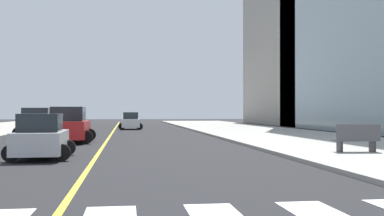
# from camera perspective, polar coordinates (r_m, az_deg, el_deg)

# --- Properties ---
(sidewalk_kerb_east) EXTENTS (10.00, 120.00, 0.15)m
(sidewalk_kerb_east) POSITION_cam_1_polar(r_m,az_deg,el_deg) (25.70, 17.72, -4.21)
(sidewalk_kerb_east) COLOR #9E9B93
(sidewalk_kerb_east) RESTS_ON ground
(lane_divider_paint) EXTENTS (0.16, 80.00, 0.01)m
(lane_divider_paint) POSITION_cam_1_polar(r_m,az_deg,el_deg) (43.20, -9.32, -2.77)
(lane_divider_paint) COLOR yellow
(lane_divider_paint) RESTS_ON ground
(parking_garage_concrete) EXTENTS (18.00, 24.00, 21.13)m
(parking_garage_concrete) POSITION_cam_1_polar(r_m,az_deg,el_deg) (69.49, 15.73, 6.87)
(parking_garage_concrete) COLOR #9E9B93
(parking_garage_concrete) RESTS_ON ground
(car_white_nearest) EXTENTS (2.40, 3.83, 1.71)m
(car_white_nearest) POSITION_cam_1_polar(r_m,az_deg,el_deg) (48.57, -7.25, -1.57)
(car_white_nearest) COLOR silver
(car_white_nearest) RESTS_ON ground
(car_silver_second) EXTENTS (2.45, 3.86, 1.70)m
(car_silver_second) POSITION_cam_1_polar(r_m,az_deg,el_deg) (19.15, -17.39, -3.35)
(car_silver_second) COLOR #B7B7BC
(car_silver_second) RESTS_ON ground
(car_red_third) EXTENTS (2.86, 4.58, 2.05)m
(car_red_third) POSITION_cam_1_polar(r_m,az_deg,el_deg) (28.47, -14.32, -2.07)
(car_red_third) COLOR red
(car_red_third) RESTS_ON ground
(car_gray_fourth) EXTENTS (2.97, 4.64, 2.04)m
(car_gray_fourth) POSITION_cam_1_polar(r_m,az_deg,el_deg) (35.40, -17.81, -1.74)
(car_gray_fourth) COLOR slate
(car_gray_fourth) RESTS_ON ground
(park_bench) EXTENTS (1.84, 0.69, 1.12)m
(park_bench) POSITION_cam_1_polar(r_m,az_deg,el_deg) (20.52, 18.88, -3.45)
(park_bench) COLOR #47474C
(park_bench) RESTS_ON sidewalk_kerb_east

